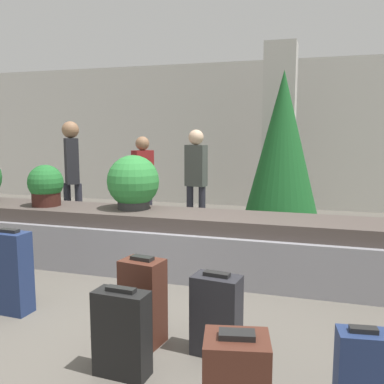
{
  "coord_description": "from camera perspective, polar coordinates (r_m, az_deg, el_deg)",
  "views": [
    {
      "loc": [
        1.44,
        -3.06,
        1.64
      ],
      "look_at": [
        0.0,
        1.64,
        0.96
      ],
      "focal_mm": 40.0,
      "sensor_mm": 36.0,
      "label": 1
    }
  ],
  "objects": [
    {
      "name": "pillar",
      "position": [
        7.85,
        11.53,
        7.39
      ],
      "size": [
        0.54,
        0.54,
        3.2
      ],
      "color": "beige",
      "rests_on": "ground_plane"
    },
    {
      "name": "traveler_1",
      "position": [
        6.95,
        -6.57,
        2.01
      ],
      "size": [
        0.33,
        0.37,
        1.59
      ],
      "rotation": [
        0.0,
        0.0,
        -2.19
      ],
      "color": "#282833",
      "rests_on": "ground_plane"
    },
    {
      "name": "carousel",
      "position": [
        5.08,
        -0.0,
        -6.95
      ],
      "size": [
        8.24,
        0.92,
        0.71
      ],
      "color": "gray",
      "rests_on": "ground_plane"
    },
    {
      "name": "traveler_2",
      "position": [
        6.72,
        0.54,
        2.52
      ],
      "size": [
        0.35,
        0.24,
        1.7
      ],
      "rotation": [
        0.0,
        0.0,
        2.93
      ],
      "color": "#282833",
      "rests_on": "ground_plane"
    },
    {
      "name": "suitcase_2",
      "position": [
        3.08,
        -9.33,
        -18.08
      ],
      "size": [
        0.39,
        0.2,
        0.62
      ],
      "rotation": [
        0.0,
        0.0,
        -0.06
      ],
      "color": "black",
      "rests_on": "ground_plane"
    },
    {
      "name": "suitcase_5",
      "position": [
        4.3,
        -22.91,
        -9.85
      ],
      "size": [
        0.35,
        0.22,
        0.79
      ],
      "rotation": [
        0.0,
        0.0,
        -0.05
      ],
      "color": "navy",
      "rests_on": "ground_plane"
    },
    {
      "name": "suitcase_4",
      "position": [
        3.31,
        3.27,
        -16.04
      ],
      "size": [
        0.38,
        0.25,
        0.63
      ],
      "rotation": [
        0.0,
        0.0,
        -0.12
      ],
      "color": "#232328",
      "rests_on": "ground_plane"
    },
    {
      "name": "potted_plant_2",
      "position": [
        5.3,
        -7.84,
        1.2
      ],
      "size": [
        0.64,
        0.64,
        0.66
      ],
      "color": "#2D2D2D",
      "rests_on": "carousel"
    },
    {
      "name": "ground_plane",
      "position": [
        3.76,
        -7.73,
        -18.13
      ],
      "size": [
        18.0,
        18.0,
        0.0
      ],
      "primitive_type": "plane",
      "color": "#59544C"
    },
    {
      "name": "suitcase_0",
      "position": [
        3.48,
        -6.57,
        -14.24
      ],
      "size": [
        0.35,
        0.28,
        0.7
      ],
      "rotation": [
        0.0,
        0.0,
        -0.16
      ],
      "color": "#472319",
      "rests_on": "ground_plane"
    },
    {
      "name": "decorated_tree",
      "position": [
        6.51,
        11.94,
        5.25
      ],
      "size": [
        1.21,
        1.21,
        2.55
      ],
      "color": "#4C331E",
      "rests_on": "ground_plane"
    },
    {
      "name": "potted_plant_1",
      "position": [
        5.79,
        -18.93,
        0.81
      ],
      "size": [
        0.45,
        0.45,
        0.53
      ],
      "color": "#381914",
      "rests_on": "carousel"
    },
    {
      "name": "suitcase_1",
      "position": [
        2.9,
        21.62,
        -21.37
      ],
      "size": [
        0.31,
        0.22,
        0.53
      ],
      "rotation": [
        0.0,
        0.0,
        0.13
      ],
      "color": "navy",
      "rests_on": "ground_plane"
    },
    {
      "name": "back_wall",
      "position": [
        9.64,
        8.52,
        7.52
      ],
      "size": [
        18.0,
        0.06,
        3.2
      ],
      "color": "beige",
      "rests_on": "ground_plane"
    },
    {
      "name": "traveler_0",
      "position": [
        6.81,
        -15.73,
        3.05
      ],
      "size": [
        0.34,
        0.36,
        1.82
      ],
      "rotation": [
        0.0,
        0.0,
        2.27
      ],
      "color": "#282833",
      "rests_on": "ground_plane"
    }
  ]
}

